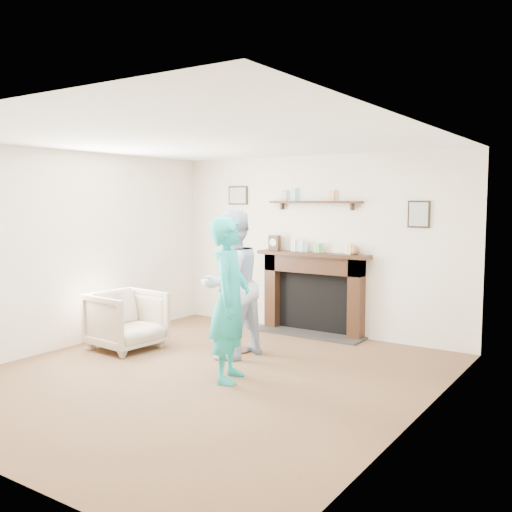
# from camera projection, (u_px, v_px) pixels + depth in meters

# --- Properties ---
(ground) EXTENTS (5.00, 5.00, 0.00)m
(ground) POSITION_uv_depth(u_px,v_px,m) (206.00, 376.00, 6.08)
(ground) COLOR brown
(ground) RESTS_ON ground
(room_shell) EXTENTS (4.54, 5.02, 2.52)m
(room_shell) POSITION_uv_depth(u_px,v_px,m) (243.00, 222.00, 6.50)
(room_shell) COLOR silver
(room_shell) RESTS_ON ground
(armchair) EXTENTS (0.87, 0.85, 0.73)m
(armchair) POSITION_uv_depth(u_px,v_px,m) (127.00, 349.00, 7.22)
(armchair) COLOR #C1A78F
(armchair) RESTS_ON ground
(man) EXTENTS (0.79, 0.95, 1.76)m
(man) POSITION_uv_depth(u_px,v_px,m) (231.00, 357.00, 6.85)
(man) COLOR #A7B4D0
(man) RESTS_ON ground
(woman) EXTENTS (0.61, 0.73, 1.71)m
(woman) POSITION_uv_depth(u_px,v_px,m) (230.00, 380.00, 5.97)
(woman) COLOR #20B3BA
(woman) RESTS_ON ground
(pedestal_table) EXTENTS (0.38, 0.38, 1.21)m
(pedestal_table) POSITION_uv_depth(u_px,v_px,m) (238.00, 292.00, 7.03)
(pedestal_table) COLOR black
(pedestal_table) RESTS_ON ground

